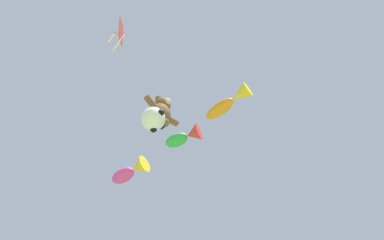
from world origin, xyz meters
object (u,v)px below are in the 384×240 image
(fish_kite_tangerine, at_px, (230,101))
(fish_kite_magenta, at_px, (131,171))
(fish_kite_emerald, at_px, (185,137))
(teddy_bear_kite, at_px, (162,111))
(soccer_ball_kite, at_px, (153,119))
(diamond_kite, at_px, (120,33))

(fish_kite_tangerine, distance_m, fish_kite_magenta, 5.37)
(fish_kite_emerald, bearing_deg, fish_kite_tangerine, -86.46)
(fish_kite_emerald, bearing_deg, teddy_bear_kite, -153.39)
(teddy_bear_kite, xyz_separation_m, soccer_ball_kite, (-0.44, -0.25, -1.61))
(teddy_bear_kite, xyz_separation_m, diamond_kite, (-2.79, -0.44, 2.05))
(fish_kite_emerald, xyz_separation_m, fish_kite_magenta, (-0.70, 2.67, -0.68))
(teddy_bear_kite, bearing_deg, soccer_ball_kite, -150.56)
(fish_kite_tangerine, bearing_deg, teddy_bear_kite, 149.27)
(teddy_bear_kite, height_order, fish_kite_emerald, fish_kite_emerald)
(fish_kite_tangerine, relative_size, diamond_kite, 0.84)
(soccer_ball_kite, relative_size, fish_kite_magenta, 0.46)
(soccer_ball_kite, xyz_separation_m, fish_kite_magenta, (2.00, 4.05, 3.24))
(teddy_bear_kite, relative_size, fish_kite_tangerine, 0.73)
(fish_kite_emerald, xyz_separation_m, diamond_kite, (-5.06, -1.57, -0.25))
(soccer_ball_kite, height_order, fish_kite_tangerine, fish_kite_tangerine)
(soccer_ball_kite, distance_m, fish_kite_tangerine, 5.06)
(fish_kite_tangerine, distance_m, diamond_kite, 5.32)
(fish_kite_emerald, distance_m, diamond_kite, 5.30)
(fish_kite_tangerine, bearing_deg, soccer_ball_kite, 157.36)
(teddy_bear_kite, height_order, fish_kite_tangerine, fish_kite_tangerine)
(fish_kite_magenta, height_order, diamond_kite, diamond_kite)
(diamond_kite, bearing_deg, soccer_ball_kite, 4.59)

